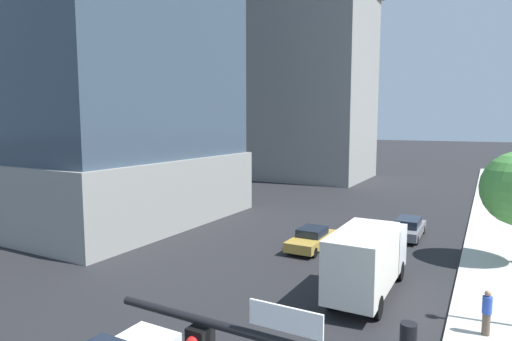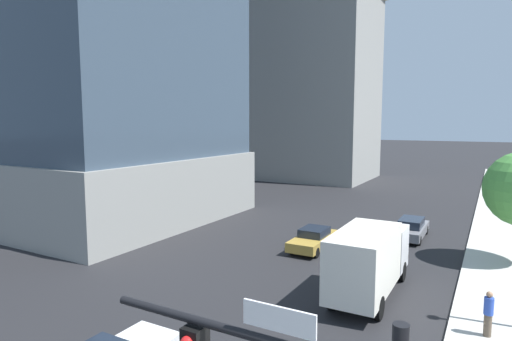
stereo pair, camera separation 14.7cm
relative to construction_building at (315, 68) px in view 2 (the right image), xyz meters
The scene contains 5 objects.
construction_building is the anchor object (origin of this frame).
car_gray 36.22m from the construction_building, 56.45° to the right, with size 1.75×4.75×1.41m.
car_gold 38.81m from the construction_building, 68.32° to the right, with size 1.83×4.59×1.34m.
box_truck 45.20m from the construction_building, 64.95° to the right, with size 2.26×7.19×3.29m.
pedestrian_blue_shirt 49.17m from the construction_building, 60.47° to the right, with size 0.34×0.34×1.72m.
Camera 2 is at (7.39, -2.45, 8.05)m, focal length 29.96 mm.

